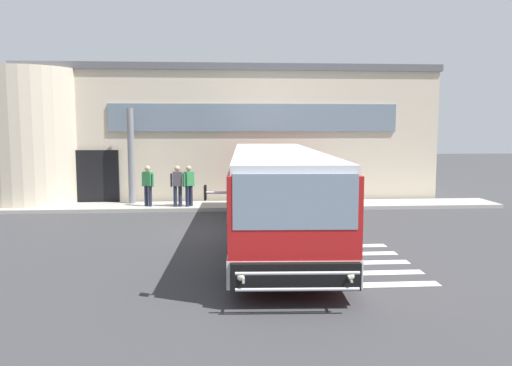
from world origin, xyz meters
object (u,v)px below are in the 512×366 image
at_px(entry_support_column, 131,156).
at_px(bus_main_foreground, 276,196).
at_px(passenger_near_column, 148,184).
at_px(passenger_by_doorway, 178,184).
at_px(passenger_at_curb_edge, 189,184).

relative_size(entry_support_column, bus_main_foreground, 0.32).
bearing_deg(passenger_near_column, bus_main_foreground, -51.63).
xyz_separation_m(bus_main_foreground, passenger_near_column, (-4.62, 5.83, -0.26)).
bearing_deg(entry_support_column, passenger_near_column, -48.40).
bearing_deg(passenger_by_doorway, passenger_at_curb_edge, 6.57).
xyz_separation_m(passenger_near_column, passenger_at_curb_edge, (1.68, -0.13, 0.00)).
height_order(bus_main_foreground, passenger_near_column, bus_main_foreground).
bearing_deg(passenger_at_curb_edge, passenger_near_column, 175.63).
relative_size(entry_support_column, passenger_at_curb_edge, 2.40).
relative_size(passenger_by_doorway, passenger_at_curb_edge, 1.00).
bearing_deg(passenger_by_doorway, bus_main_foreground, -58.99).
height_order(entry_support_column, passenger_by_doorway, entry_support_column).
height_order(entry_support_column, bus_main_foreground, entry_support_column).
bearing_deg(passenger_at_curb_edge, entry_support_column, 157.46).
distance_m(bus_main_foreground, passenger_at_curb_edge, 6.42).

